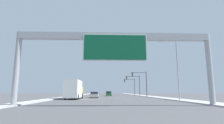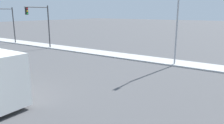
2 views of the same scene
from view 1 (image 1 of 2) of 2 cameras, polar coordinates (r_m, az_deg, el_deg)
sidewalk_right at (r=61.04m, az=9.64°, el=-10.73°), size 3.00×120.00×0.15m
median_strip_left at (r=60.60m, az=-11.57°, el=-10.68°), size 2.00×120.00×0.15m
sign_gantry at (r=18.30m, az=1.00°, el=4.69°), size 20.46×0.73×7.54m
car_near_right at (r=57.47m, az=-1.13°, el=-10.32°), size 1.81×4.38×1.47m
car_far_center at (r=40.85m, az=-5.74°, el=-10.64°), size 1.79×4.63×1.36m
truck_box_primary at (r=34.62m, az=-12.27°, el=-8.82°), size 2.45×8.70×3.51m
traffic_light_near_intersection at (r=48.91m, az=9.71°, el=-5.77°), size 4.28×0.32×6.85m
traffic_light_mid_block at (r=58.68m, az=7.56°, el=-6.50°), size 4.74×0.32×6.67m
traffic_light_far_intersection at (r=68.56m, az=6.27°, el=-7.16°), size 4.29×0.32×6.34m
street_lamp_right at (r=29.26m, az=19.98°, el=-0.76°), size 2.86×0.28×9.61m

